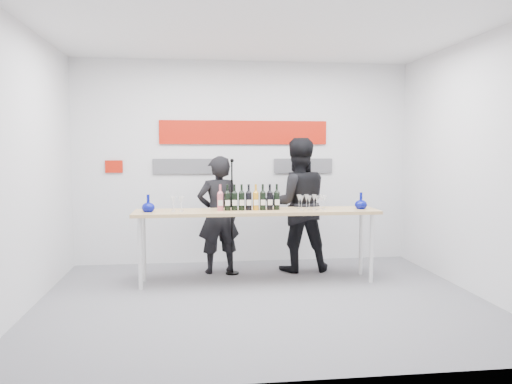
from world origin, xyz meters
TOP-DOWN VIEW (x-y plane):
  - ground at (0.00, 0.00)m, footprint 5.00×5.00m
  - back_wall at (0.00, 2.00)m, footprint 5.00×0.04m
  - signage at (-0.06, 1.97)m, footprint 3.38×0.02m
  - tasting_table at (0.04, 0.78)m, footprint 3.10×0.64m
  - wine_bottles at (-0.07, 0.79)m, footprint 0.80×0.08m
  - decanter_left at (-1.31, 0.77)m, footprint 0.16×0.16m
  - decanter_right at (1.39, 0.74)m, footprint 0.16×0.16m
  - glasses_left at (-0.96, 0.79)m, footprint 0.17×0.22m
  - glasses_right at (0.75, 0.78)m, footprint 0.37×0.23m
  - presenter_left at (-0.42, 1.33)m, footprint 0.65×0.49m
  - presenter_right at (0.68, 1.33)m, footprint 0.91×0.71m
  - mic_stand at (-0.24, 1.23)m, footprint 0.18×0.18m

SIDE VIEW (x-z plane):
  - ground at x=0.00m, z-range 0.00..0.00m
  - mic_stand at x=-0.24m, z-range -0.31..1.27m
  - presenter_left at x=-0.42m, z-range 0.00..1.61m
  - tasting_table at x=0.04m, z-range 0.39..1.32m
  - presenter_right at x=0.68m, z-range 0.00..1.86m
  - glasses_left at x=-0.96m, z-range 0.93..1.11m
  - glasses_right at x=0.75m, z-range 0.93..1.11m
  - decanter_left at x=-1.31m, z-range 0.93..1.14m
  - decanter_right at x=1.39m, z-range 0.93..1.14m
  - wine_bottles at x=-0.07m, z-range 0.93..1.26m
  - back_wall at x=0.00m, z-range 0.00..3.00m
  - signage at x=-0.06m, z-range 1.41..2.20m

